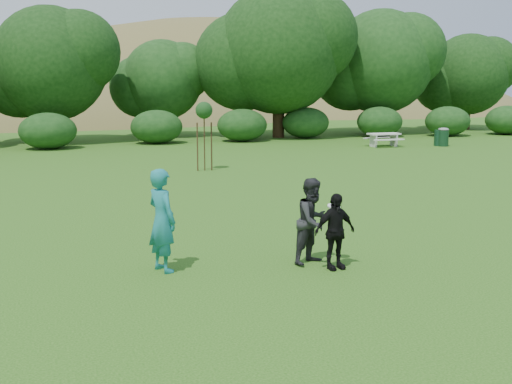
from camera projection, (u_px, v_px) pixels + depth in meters
ground at (304, 271)px, 12.69m from camera, size 120.00×120.00×0.00m
player_teal at (162, 220)px, 12.57m from camera, size 0.74×0.88×2.05m
player_grey at (313, 221)px, 13.13m from camera, size 1.08×1.00×1.78m
player_black at (335, 231)px, 12.75m from camera, size 0.94×0.48×1.54m
trash_can_near at (439, 138)px, 36.58m from camera, size 0.60×0.60×0.90m
frisbee at (334, 206)px, 13.05m from camera, size 0.27×0.27×0.07m
sapling at (204, 112)px, 26.29m from camera, size 0.70×0.70×2.85m
picnic_table at (384, 137)px, 36.12m from camera, size 1.80×1.48×0.76m
trash_can_lidded at (443, 137)px, 36.38m from camera, size 0.60×0.60×1.05m
hillside at (81, 209)px, 78.45m from camera, size 150.00×72.00×52.00m
tree_row at (172, 61)px, 39.63m from camera, size 53.92×10.38×9.62m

